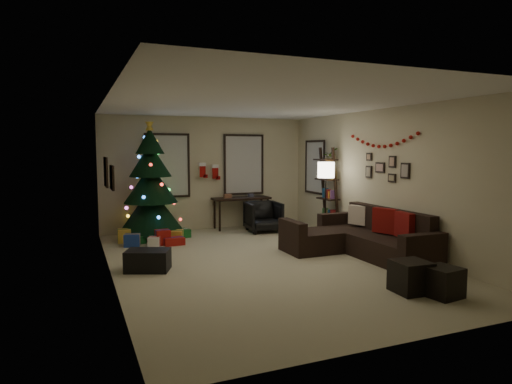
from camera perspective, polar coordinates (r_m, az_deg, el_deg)
floor at (r=7.74m, az=1.02°, el=-8.93°), size 7.00×7.00×0.00m
ceiling at (r=7.53m, az=1.06°, el=11.38°), size 7.00×7.00×0.00m
wall_back at (r=10.81m, az=-6.38°, el=2.40°), size 5.00×0.00×5.00m
wall_front at (r=4.54m, az=18.94°, el=-2.12°), size 5.00×0.00×5.00m
wall_left at (r=6.91m, az=-18.33°, el=0.42°), size 0.00×7.00×7.00m
wall_right at (r=8.81m, az=16.13°, el=1.52°), size 0.00×7.00×7.00m
window_back_left at (r=10.55m, az=-11.32°, el=3.34°), size 1.05×0.06×1.50m
window_back_right at (r=11.07m, az=-1.61°, el=3.54°), size 1.05×0.06×1.50m
window_right_wall at (r=10.90m, az=7.64°, el=3.20°), size 0.06×0.90×1.30m
christmas_tree at (r=9.91m, az=-13.36°, el=0.44°), size 1.40×1.40×2.61m
presents at (r=9.42m, az=-12.73°, el=-5.75°), size 1.50×1.01×0.30m
sofa at (r=8.42m, az=13.25°, el=-5.97°), size 1.81×2.64×0.85m
pillow_red_a at (r=8.00m, az=18.52°, el=-4.06°), size 0.17×0.45×0.44m
pillow_red_b at (r=8.39m, az=16.22°, el=-3.56°), size 0.27×0.47×0.45m
pillow_cream at (r=9.04m, az=12.94°, el=-2.90°), size 0.25×0.39×0.38m
ottoman_near at (r=6.44m, az=19.28°, el=-10.24°), size 0.48×0.48×0.43m
ottoman_far at (r=6.41m, az=22.85°, el=-10.60°), size 0.47×0.47×0.40m
desk at (r=10.85m, az=-1.91°, el=-1.16°), size 1.41×0.50×0.76m
desk_chair at (r=10.41m, az=0.95°, el=-3.17°), size 0.75×0.71×0.72m
bookshelf at (r=10.08m, az=9.32°, el=-0.12°), size 0.30×0.58×1.97m
potted_plant at (r=10.00m, az=9.51°, el=4.79°), size 0.60×0.60×0.51m
floor_lamp at (r=9.48m, az=8.98°, el=2.16°), size 0.35×0.35×1.66m
art_map at (r=7.84m, az=-18.73°, el=2.45°), size 0.04×0.60×0.50m
art_abstract at (r=6.61m, az=-18.02°, el=1.77°), size 0.04×0.45×0.35m
gallery at (r=8.73m, az=16.37°, el=2.94°), size 0.03×1.25×0.54m
garland at (r=8.79m, az=15.87°, el=6.40°), size 0.08×1.90×0.30m
stocking_left at (r=10.59m, az=-6.84°, el=2.83°), size 0.20×0.05×0.36m
stocking_right at (r=10.73m, az=-5.22°, el=2.62°), size 0.20×0.05×0.36m
storage_bin at (r=7.35m, az=-13.72°, el=-8.52°), size 0.79×0.67×0.34m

